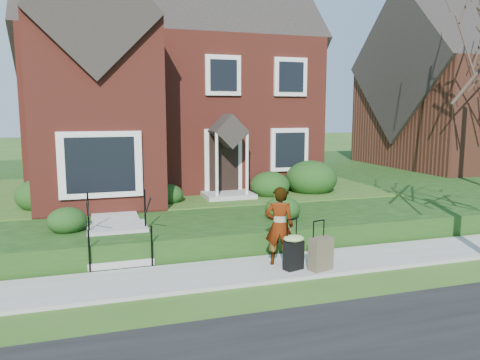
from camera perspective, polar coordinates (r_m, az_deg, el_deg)
name	(u,v)px	position (r m, az deg, el deg)	size (l,w,h in m)	color
ground	(245,273)	(10.20, 0.56, -11.25)	(120.00, 120.00, 0.00)	#2D5119
sidewalk	(245,271)	(10.19, 0.56, -11.04)	(60.00, 1.60, 0.08)	#9E9B93
terrace	(254,180)	(21.45, 1.66, -0.04)	(44.00, 20.00, 0.60)	#16350E
walkway	(112,206)	(14.41, -15.29, -3.13)	(1.20, 6.00, 0.06)	#9E9B93
main_house	(163,64)	(19.04, -9.34, 13.78)	(10.40, 10.20, 9.40)	maroon
neighbour_house	(470,76)	(27.74, 26.26, 11.27)	(9.40, 8.00, 9.20)	brown
front_steps	(119,239)	(11.38, -14.58, -6.94)	(1.40, 2.02, 1.50)	#9E9B93
foundation_shrubs	(231,184)	(15.01, -1.16, -0.48)	(10.39, 4.85, 1.26)	black
woman	(279,226)	(10.30, 4.82, -5.58)	(0.63, 0.42, 1.73)	#999999
suitcase_black	(294,250)	(10.11, 6.55, -8.48)	(0.54, 0.48, 1.10)	black
suitcase_olive	(321,254)	(10.18, 9.82, -8.82)	(0.55, 0.40, 1.07)	brown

